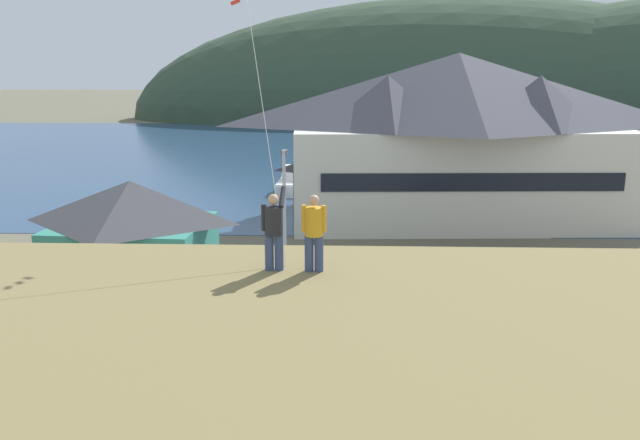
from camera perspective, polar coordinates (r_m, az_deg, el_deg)
The scene contains 16 objects.
ground_plane at distance 23.49m, azimuth -0.69°, elevation -12.47°, with size 600.00×600.00×0.00m, color #66604C.
parking_lot_pad at distance 28.06m, azimuth -0.20°, elevation -7.98°, with size 40.00×20.00×0.10m, color gray.
bay_water at distance 81.81m, azimuth 1.34°, elevation 5.95°, with size 360.00×84.00×0.03m, color navy.
far_hill_west_ridge at distance 139.93m, azimuth 12.78°, elevation 8.58°, with size 138.41×50.91×48.27m, color #334733.
harbor_lodge at distance 44.88m, azimuth 11.76°, elevation 7.43°, with size 23.27×12.79×11.11m.
storage_shed_near_lot at distance 29.43m, azimuth -15.92°, elevation -1.77°, with size 7.08×6.09×5.48m.
storage_shed_waterside at distance 47.59m, azimuth 1.07°, elevation 3.52°, with size 6.47×4.89×4.33m.
wharf_dock at distance 56.76m, azimuth 1.30°, elevation 3.13°, with size 3.20×10.82×0.70m.
moored_boat_wharfside at distance 55.61m, azimuth -2.32°, elevation 3.30°, with size 2.50×7.22×2.16m.
parked_car_back_row_left at distance 30.50m, azimuth 16.27°, elevation -4.77°, with size 4.23×2.11×1.82m.
parked_car_corner_spot at distance 29.34m, azimuth -3.99°, elevation -4.96°, with size 4.20×2.06×1.82m.
parked_car_front_row_red at distance 24.54m, azimuth 4.54°, elevation -8.65°, with size 4.33×2.31×1.82m.
parked_car_mid_row_center at distance 23.46m, azimuth -13.93°, elevation -10.07°, with size 4.26×2.17×1.82m.
parking_light_pole at distance 32.51m, azimuth -3.11°, elevation 1.60°, with size 0.24×0.78×6.11m.
person_kite_flyer at distance 14.64m, azimuth -4.04°, elevation -0.77°, with size 0.52×0.65×1.86m.
person_companion at distance 14.51m, azimuth -0.53°, elevation -0.93°, with size 0.55×0.40×1.74m.
Camera 1 is at (1.04, -21.17, 10.12)m, focal length 36.83 mm.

